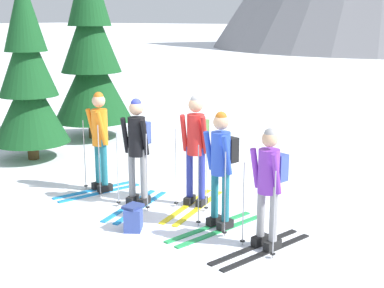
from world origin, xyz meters
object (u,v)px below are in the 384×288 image
object	(u,v)px
skier_in_black	(137,145)
backpack_on_snow_front	(133,218)
skier_in_orange	(100,137)
skier_in_purple	(269,182)
pine_tree_mid	(28,77)
pine_tree_near	(91,52)
skier_in_red	(196,143)
skier_in_blue	(221,163)

from	to	relation	value
skier_in_black	backpack_on_snow_front	xyz separation A→B (m)	(0.57, -0.90, -0.82)
skier_in_orange	skier_in_purple	bearing A→B (deg)	-11.52
pine_tree_mid	backpack_on_snow_front	world-z (taller)	pine_tree_mid
backpack_on_snow_front	skier_in_purple	bearing A→B (deg)	12.47
pine_tree_near	skier_in_red	bearing A→B (deg)	-32.02
backpack_on_snow_front	skier_in_orange	bearing A→B (deg)	144.10
skier_in_blue	pine_tree_near	xyz separation A→B (m)	(-5.62, 3.66, 1.20)
skier_in_black	skier_in_red	size ratio (longest dim) A/B	0.97
skier_in_red	pine_tree_mid	world-z (taller)	pine_tree_mid
skier_in_red	pine_tree_near	world-z (taller)	pine_tree_near
skier_in_purple	skier_in_orange	bearing A→B (deg)	168.48
skier_in_black	skier_in_orange	bearing A→B (deg)	166.81
skier_in_red	skier_in_purple	xyz separation A→B (m)	(1.67, -0.95, -0.13)
skier_in_purple	pine_tree_mid	world-z (taller)	pine_tree_mid
skier_in_orange	backpack_on_snow_front	size ratio (longest dim) A/B	4.51
skier_in_blue	skier_in_purple	xyz separation A→B (m)	(0.87, -0.30, -0.06)
skier_in_orange	skier_in_red	size ratio (longest dim) A/B	0.97
skier_in_black	pine_tree_near	size ratio (longest dim) A/B	0.37
skier_in_blue	pine_tree_near	bearing A→B (deg)	146.93
skier_in_orange	pine_tree_mid	xyz separation A→B (m)	(-2.72, 0.93, 0.82)
skier_in_purple	pine_tree_mid	size ratio (longest dim) A/B	0.43
pine_tree_near	pine_tree_mid	size ratio (longest dim) A/B	1.21
skier_in_red	backpack_on_snow_front	world-z (taller)	skier_in_red
skier_in_red	skier_in_orange	bearing A→B (deg)	-172.71
skier_in_purple	pine_tree_near	xyz separation A→B (m)	(-6.49, 3.96, 1.26)
skier_in_orange	skier_in_red	world-z (taller)	skier_in_red
skier_in_blue	backpack_on_snow_front	xyz separation A→B (m)	(-1.05, -0.73, -0.80)
skier_in_orange	pine_tree_near	bearing A→B (deg)	132.69
pine_tree_mid	backpack_on_snow_front	xyz separation A→B (m)	(4.29, -2.07, -1.62)
skier_in_orange	pine_tree_mid	size ratio (longest dim) A/B	0.45
pine_tree_mid	skier_in_orange	bearing A→B (deg)	-18.90
pine_tree_mid	backpack_on_snow_front	size ratio (longest dim) A/B	9.98
skier_in_purple	pine_tree_near	bearing A→B (deg)	148.61
skier_in_red	pine_tree_mid	bearing A→B (deg)	171.27
skier_in_orange	pine_tree_mid	distance (m)	2.99
skier_in_black	skier_in_blue	xyz separation A→B (m)	(1.63, -0.18, -0.03)
skier_in_blue	skier_in_black	bearing A→B (deg)	173.76
skier_in_red	skier_in_purple	world-z (taller)	skier_in_red
skier_in_red	skier_in_black	bearing A→B (deg)	-150.54
skier_in_black	skier_in_blue	bearing A→B (deg)	-6.24
skier_in_orange	skier_in_black	size ratio (longest dim) A/B	1.00
skier_in_orange	skier_in_black	bearing A→B (deg)	-13.19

